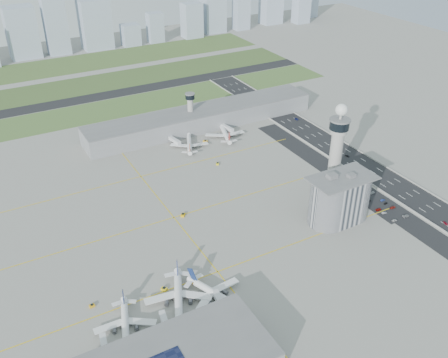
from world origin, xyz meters
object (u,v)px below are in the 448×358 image
jet_bridge_far_0 (170,139)px  airplane_near_b (178,294)px  jet_bridge_near_2 (224,312)px  jet_bridge_far_1 (222,127)px  car_lot_6 (406,216)px  tug_1 (164,289)px  car_hw_1 (347,156)px  tug_2 (196,281)px  car_hw_4 (248,99)px  secondary_tower (190,108)px  car_lot_4 (360,197)px  tug_0 (92,305)px  car_lot_2 (379,209)px  control_tower (337,145)px  car_lot_11 (366,190)px  airplane_near_c (217,291)px  airplane_near_a (125,322)px  car_hw_0 (445,223)px  car_lot_0 (394,220)px  tug_4 (217,163)px  jet_bridge_near_1 (168,335)px  tug_5 (205,141)px  car_lot_7 (393,207)px  car_lot_9 (383,200)px  car_lot_5 (353,192)px  car_lot_8 (386,203)px  car_hw_2 (297,119)px  airplane_far_a (189,141)px  tug_3 (183,215)px  car_lot_1 (384,213)px  car_lot_3 (369,201)px  admin_building (340,199)px  airplane_far_b (225,130)px

jet_bridge_far_0 → airplane_near_b: bearing=-32.3°
jet_bridge_far_0 → jet_bridge_near_2: bearing=-25.9°
jet_bridge_far_1 → car_lot_6: bearing=3.1°
tug_1 → car_hw_1: size_ratio=0.88×
tug_2 → car_hw_4: 268.13m
secondary_tower → car_lot_4: 169.82m
car_lot_6 → tug_0: bearing=90.6°
car_lot_2 → car_hw_1: size_ratio=1.17×
control_tower → car_lot_11: control_tower is taller
airplane_near_c → car_lot_6: (142.92, 6.46, -4.82)m
airplane_near_a → car_lot_2: 182.21m
jet_bridge_far_0 → car_hw_0: size_ratio=3.98×
car_lot_0 → tug_0: bearing=86.4°
airplane_near_a → car_lot_6: size_ratio=7.68×
tug_4 → jet_bridge_near_1: bearing=83.1°
tug_5 → car_hw_0: bearing=-98.1°
tug_5 → car_lot_7: bearing=-99.0°
tug_4 → car_lot_11: 112.22m
car_lot_9 → car_lot_5: bearing=31.6°
airplane_near_a → car_lot_8: bearing=113.4°
car_lot_4 → car_hw_2: (39.92, 128.96, -0.00)m
jet_bridge_near_1 → control_tower: bearing=-56.0°
airplane_far_a → jet_bridge_near_2: 189.31m
tug_5 → airplane_far_a: bearing=150.9°
car_lot_9 → car_lot_7: bearing=175.4°
tug_3 → jet_bridge_near_1: bearing=102.3°
tug_4 → car_hw_0: size_ratio=0.85×
jet_bridge_far_0 → car_lot_1: size_ratio=3.94×
car_lot_1 → car_lot_7: bearing=-69.8°
airplane_near_c → car_lot_4: bearing=84.1°
jet_bridge_far_1 → tug_1: size_ratio=4.43×
car_lot_1 → car_lot_6: (9.70, -9.52, 0.07)m
car_lot_6 → tug_1: bearing=91.6°
car_lot_5 → control_tower: bearing=33.0°
secondary_tower → jet_bridge_near_2: secondary_tower is taller
car_hw_0 → car_lot_1: bearing=140.2°
jet_bridge_near_1 → car_lot_3: size_ratio=3.41×
tug_5 → car_lot_8: size_ratio=1.07×
admin_building → airplane_far_b: size_ratio=1.05×
car_lot_2 → car_lot_3: 11.27m
jet_bridge_near_2 → tug_5: (80.68, 178.55, -1.85)m
jet_bridge_far_1 → tug_3: jet_bridge_far_1 is taller
tug_5 → car_hw_0: size_ratio=0.98×
tug_1 → tug_4: bearing=-162.9°
airplane_near_b → car_lot_1: bearing=116.5°
airplane_near_c → tug_1: airplane_near_c is taller
admin_building → car_hw_1: (62.80, 62.29, -14.71)m
airplane_near_a → car_lot_9: (192.01, 24.63, -4.49)m
car_lot_11 → control_tower: bearing=49.0°
tug_5 → jet_bridge_near_2: bearing=-146.9°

